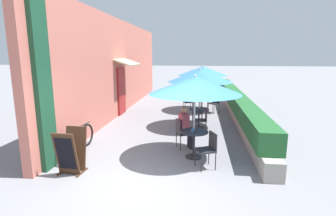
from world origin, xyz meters
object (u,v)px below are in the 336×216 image
object	(u,v)px
patio_table_near	(194,139)
cafe_chair_far_right	(203,98)
menu_board	(71,151)
cafe_chair_near_left	(209,147)
cafe_chair_far_back	(188,101)
patio_table_far	(202,100)
patio_table_mid	(199,114)
cafe_chair_far_left	(215,102)
seated_patron_near_right	(186,125)
cafe_chair_mid_left	(196,110)
coffee_cup_near	(193,130)
patio_umbrella_far	(203,71)
bicycle_leaning	(77,140)
cafe_chair_mid_right	(203,118)
cafe_chair_near_right	(182,131)
patio_umbrella_mid	(200,76)
patio_umbrella_near	(195,85)

from	to	relation	value
patio_table_near	cafe_chair_far_right	distance (m)	6.70
menu_board	cafe_chair_near_left	bearing A→B (deg)	15.53
cafe_chair_far_right	cafe_chair_far_back	bearing A→B (deg)	-23.85
patio_table_near	patio_table_far	distance (m)	5.98
patio_table_mid	cafe_chair_far_right	world-z (taller)	cafe_chair_far_right
patio_table_near	cafe_chair_far_left	size ratio (longest dim) A/B	0.85
seated_patron_near_right	patio_table_far	size ratio (longest dim) A/B	1.69
cafe_chair_mid_left	cafe_chair_far_back	size ratio (longest dim) A/B	1.00
coffee_cup_near	patio_table_mid	size ratio (longest dim) A/B	0.12
coffee_cup_near	menu_board	distance (m)	2.99
seated_patron_near_right	cafe_chair_far_right	xyz separation A→B (m)	(0.55, 6.03, -0.17)
cafe_chair_mid_left	menu_board	xyz separation A→B (m)	(-2.73, -4.90, -0.01)
patio_table_near	menu_board	distance (m)	3.03
patio_table_near	patio_umbrella_far	xyz separation A→B (m)	(0.23, 5.98, 1.41)
cafe_chair_mid_left	patio_table_far	bearing A→B (deg)	168.48
cafe_chair_far_left	bicycle_leaning	bearing A→B (deg)	94.96
cafe_chair_mid_right	patio_umbrella_far	bearing A→B (deg)	-4.85
cafe_chair_far_left	cafe_chair_far_back	distance (m)	1.24
patio_table_far	cafe_chair_far_right	xyz separation A→B (m)	(0.06, 0.71, 0.01)
seated_patron_near_right	patio_umbrella_far	world-z (taller)	patio_umbrella_far
seated_patron_near_right	patio_table_mid	bearing A→B (deg)	146.77
patio_table_mid	bicycle_leaning	world-z (taller)	bicycle_leaning
cafe_chair_far_back	bicycle_leaning	bearing A→B (deg)	-135.41
cafe_chair_near_left	cafe_chair_far_right	bearing A→B (deg)	-23.62
cafe_chair_near_left	coffee_cup_near	distance (m)	0.71
coffee_cup_near	cafe_chair_far_right	size ratio (longest dim) A/B	0.10
cafe_chair_near_right	bicycle_leaning	world-z (taller)	cafe_chair_near_right
cafe_chair_near_right	patio_umbrella_mid	bearing A→B (deg)	144.52
cafe_chair_far_right	patio_umbrella_near	bearing A→B (deg)	8.48
patio_umbrella_near	menu_board	size ratio (longest dim) A/B	2.28
cafe_chair_mid_left	patio_umbrella_far	world-z (taller)	patio_umbrella_far
cafe_chair_mid_left	patio_umbrella_mid	bearing A→B (deg)	6.15
patio_table_mid	patio_umbrella_far	distance (m)	3.35
patio_table_mid	cafe_chair_far_right	xyz separation A→B (m)	(0.18, 3.74, 0.01)
cafe_chair_near_left	menu_board	xyz separation A→B (m)	(-3.12, -0.63, -0.01)
patio_table_far	menu_board	xyz separation A→B (m)	(-2.99, -7.23, -0.00)
cafe_chair_mid_right	bicycle_leaning	distance (m)	4.14
coffee_cup_near	patio_table_mid	bearing A→B (deg)	87.53
seated_patron_near_right	coffee_cup_near	xyz separation A→B (m)	(0.23, -0.73, 0.07)
cafe_chair_mid_left	cafe_chair_far_right	bearing A→B (deg)	168.86
seated_patron_near_right	cafe_chair_mid_right	distance (m)	1.67
patio_table_mid	menu_board	bearing A→B (deg)	-124.32
patio_umbrella_mid	cafe_chair_mid_right	bearing A→B (deg)	-78.76
cafe_chair_near_left	patio_umbrella_far	size ratio (longest dim) A/B	0.37
cafe_chair_far_right	bicycle_leaning	size ratio (longest dim) A/B	0.52
cafe_chair_far_left	bicycle_leaning	distance (m)	6.88
patio_umbrella_mid	patio_table_far	world-z (taller)	patio_umbrella_mid
patio_umbrella_near	patio_table_mid	world-z (taller)	patio_umbrella_near
cafe_chair_mid_left	patio_table_far	xyz separation A→B (m)	(0.26, 2.33, -0.01)
cafe_chair_far_right	patio_table_mid	bearing A→B (deg)	8.14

